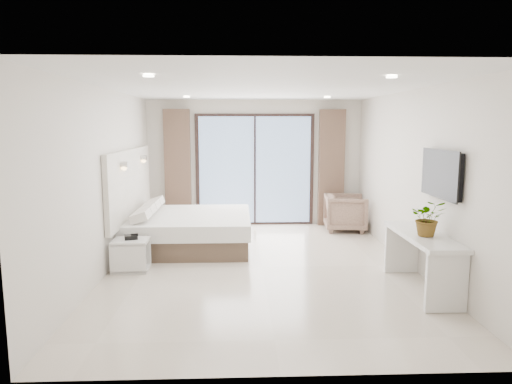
{
  "coord_description": "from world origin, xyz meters",
  "views": [
    {
      "loc": [
        -0.36,
        -6.77,
        2.16
      ],
      "look_at": [
        -0.08,
        0.4,
        1.11
      ],
      "focal_mm": 32.0,
      "sensor_mm": 36.0,
      "label": 1
    }
  ],
  "objects_px": {
    "bed": "(189,230)",
    "console_desk": "(422,249)",
    "nightstand": "(131,255)",
    "armchair": "(345,211)"
  },
  "relations": [
    {
      "from": "bed",
      "to": "console_desk",
      "type": "bearing_deg",
      "value": -34.97
    },
    {
      "from": "console_desk",
      "to": "armchair",
      "type": "relative_size",
      "value": 1.98
    },
    {
      "from": "bed",
      "to": "console_desk",
      "type": "relative_size",
      "value": 1.31
    },
    {
      "from": "bed",
      "to": "armchair",
      "type": "bearing_deg",
      "value": 20.87
    },
    {
      "from": "armchair",
      "to": "console_desk",
      "type": "bearing_deg",
      "value": -171.38
    },
    {
      "from": "console_desk",
      "to": "armchair",
      "type": "xyz_separation_m",
      "value": [
        -0.19,
        3.48,
        -0.15
      ]
    },
    {
      "from": "bed",
      "to": "nightstand",
      "type": "height_order",
      "value": "bed"
    },
    {
      "from": "console_desk",
      "to": "bed",
      "type": "bearing_deg",
      "value": 145.03
    },
    {
      "from": "bed",
      "to": "armchair",
      "type": "relative_size",
      "value": 2.58
    },
    {
      "from": "nightstand",
      "to": "armchair",
      "type": "height_order",
      "value": "armchair"
    }
  ]
}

